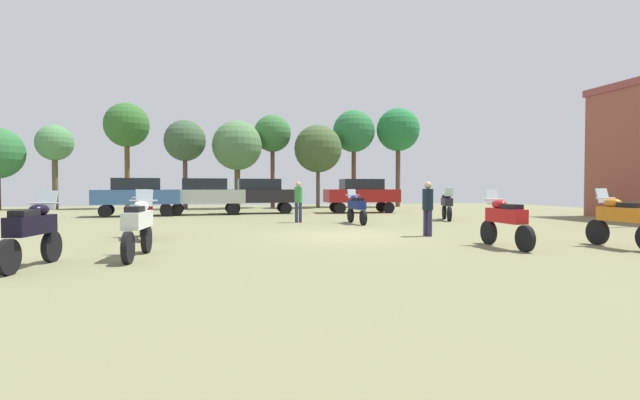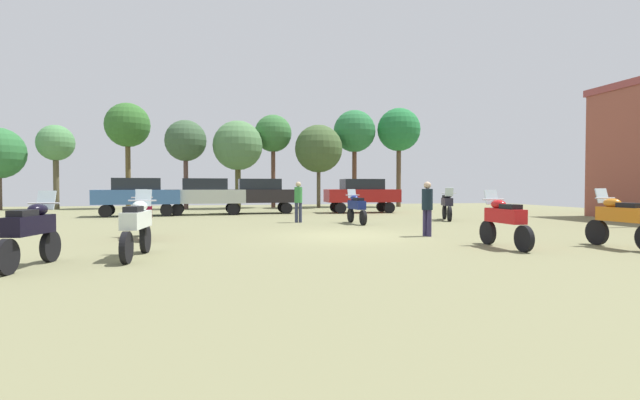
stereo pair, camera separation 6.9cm
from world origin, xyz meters
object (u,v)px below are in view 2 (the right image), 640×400
Objects in this scene: motorcycle_5 at (144,214)px; motorcycle_1 at (356,207)px; car_3 at (137,194)px; car_1 at (362,193)px; motorcycle_2 at (31,230)px; motorcycle_4 at (621,219)px; person_2 at (298,199)px; tree_2 at (186,141)px; motorcycle_7 at (137,224)px; tree_8 at (319,149)px; motorcycle_6 at (504,219)px; tree_1 at (238,146)px; person_1 at (427,204)px; tree_7 at (273,134)px; car_4 at (260,193)px; motorcycle_3 at (447,204)px; tree_4 at (128,126)px; car_2 at (205,194)px; tree_5 at (399,130)px; tree_3 at (354,132)px; tree_9 at (56,144)px.

motorcycle_1 is at bearing 15.11° from motorcycle_5.
car_1 is at bearing -93.13° from car_3.
motorcycle_2 is 20.72m from car_1.
motorcycle_4 is 0.49× the size of car_3.
person_2 is 15.15m from tree_2.
tree_8 reaches higher than motorcycle_7.
motorcycle_6 is 0.36× the size of tree_1.
person_2 is at bearing 65.63° from motorcycle_2.
person_1 is 0.25× the size of tree_7.
car_4 is 0.63× the size of tree_7.
tree_1 is (-5.97, 23.03, 3.69)m from motorcycle_6.
tree_2 is (-12.62, 13.61, 3.93)m from motorcycle_3.
tree_4 reaches higher than tree_2.
car_2 reaches higher than motorcycle_6.
tree_5 is (3.39, 24.26, 5.11)m from motorcycle_4.
motorcycle_3 is at bearing -89.10° from tree_3.
car_4 reaches higher than motorcycle_2.
tree_4 reaches higher than tree_9.
tree_7 reaches higher than motorcycle_2.
car_3 is at bearing 125.95° from motorcycle_6.
motorcycle_2 is 1.23× the size of person_1.
person_1 is (8.12, 2.90, 0.26)m from motorcycle_7.
tree_8 is at bearing -62.47° from car_3.
tree_4 reaches higher than tree_7.
motorcycle_4 is at bearing -97.95° from tree_5.
person_2 is (5.53, 5.33, 0.31)m from motorcycle_5.
tree_4 is (-16.69, 15.33, 5.08)m from motorcycle_3.
person_2 is at bearing -57.47° from tree_4.
tree_8 is at bearing 93.77° from motorcycle_4.
motorcycle_4 is 0.29× the size of tree_4.
person_1 is 7.12m from person_2.
car_3 is 12.57m from tree_7.
person_1 is 0.97× the size of person_2.
motorcycle_5 is at bearing -115.79° from tree_8.
tree_3 is at bearing 21.00° from tree_8.
motorcycle_4 is (13.46, 0.16, 0.02)m from motorcycle_2.
motorcycle_6 is 23.39m from tree_8.
motorcycle_5 is 10.20m from motorcycle_6.
car_3 is at bearing 99.16° from car_4.
tree_7 is (-6.18, 24.84, 4.66)m from motorcycle_4.
tree_3 is (8.86, 1.25, 1.33)m from tree_1.
tree_4 reaches higher than person_1.
motorcycle_1 is 1.29× the size of person_1.
person_1 is 22.13m from tree_2.
motorcycle_4 is at bearing -157.21° from car_4.
motorcycle_6 is at bearing -36.88° from motorcycle_5.
car_4 is at bearing -30.74° from tree_9.
car_2 is (-6.45, 7.75, 0.46)m from motorcycle_1.
motorcycle_3 is 0.34× the size of tree_2.
tree_1 is at bearing 66.57° from motorcycle_5.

